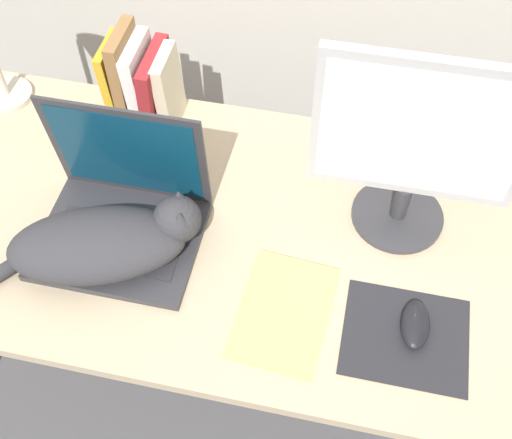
{
  "coord_description": "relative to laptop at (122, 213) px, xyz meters",
  "views": [
    {
      "loc": [
        0.32,
        -0.41,
        1.85
      ],
      "look_at": [
        0.15,
        0.34,
        0.8
      ],
      "focal_mm": 45.0,
      "sensor_mm": 36.0,
      "label": 1
    }
  ],
  "objects": [
    {
      "name": "laptop",
      "position": [
        0.0,
        0.0,
        0.0
      ],
      "size": [
        0.34,
        0.28,
        0.29
      ],
      "color": "#2D2D33",
      "rests_on": "desk"
    },
    {
      "name": "computer_mouse",
      "position": [
        0.63,
        -0.11,
        -0.04
      ],
      "size": [
        0.06,
        0.11,
        0.03
      ],
      "color": "black",
      "rests_on": "mousepad"
    },
    {
      "name": "external_monitor",
      "position": [
        0.58,
        0.16,
        0.18
      ],
      "size": [
        0.42,
        0.2,
        0.44
      ],
      "color": "#333338",
      "rests_on": "desk"
    },
    {
      "name": "mousepad",
      "position": [
        0.62,
        -0.13,
        -0.05
      ],
      "size": [
        0.24,
        0.21,
        0.0
      ],
      "color": "#232328",
      "rests_on": "desk"
    },
    {
      "name": "book_row",
      "position": [
        -0.06,
        0.34,
        0.05
      ],
      "size": [
        0.17,
        0.17,
        0.25
      ],
      "color": "gold",
      "rests_on": "desk"
    },
    {
      "name": "cat",
      "position": [
        -0.01,
        -0.08,
        0.01
      ],
      "size": [
        0.44,
        0.29,
        0.14
      ],
      "color": "#333338",
      "rests_on": "desk"
    },
    {
      "name": "desk",
      "position": [
        0.14,
        0.05,
        -0.12
      ],
      "size": [
        1.41,
        0.75,
        0.7
      ],
      "color": "tan",
      "rests_on": "ground_plane"
    },
    {
      "name": "notepad",
      "position": [
        0.38,
        -0.13,
        -0.05
      ],
      "size": [
        0.19,
        0.27,
        0.01
      ],
      "color": "#E5DB6B",
      "rests_on": "desk"
    }
  ]
}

